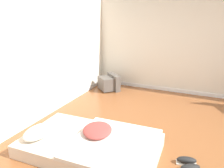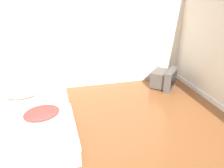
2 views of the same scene
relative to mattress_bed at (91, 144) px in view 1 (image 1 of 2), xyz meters
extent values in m
plane|color=brown|center=(0.57, -1.15, -0.13)|extent=(20.00, 20.00, 0.00)
cube|color=silver|center=(0.57, 1.45, 1.17)|extent=(7.60, 0.06, 2.60)
cube|color=white|center=(0.57, 1.41, -0.08)|extent=(7.60, 0.02, 0.09)
cube|color=silver|center=(3.20, -1.15, 1.17)|extent=(0.06, 7.53, 2.60)
cube|color=white|center=(3.16, -1.15, -0.08)|extent=(0.02, 7.53, 0.09)
cube|color=beige|center=(0.00, 0.01, -0.03)|extent=(1.23, 1.99, 0.19)
ellipsoid|color=silver|center=(-0.23, 0.76, 0.14)|extent=(0.53, 0.36, 0.14)
cube|color=silver|center=(0.02, -0.36, 0.09)|extent=(1.22, 1.17, 0.05)
ellipsoid|color=#993D38|center=(0.15, -0.03, 0.16)|extent=(0.63, 0.58, 0.11)
cube|color=#56514C|center=(2.55, 0.99, 0.06)|extent=(0.54, 0.55, 0.33)
cube|color=#56514C|center=(2.71, 0.84, 0.08)|extent=(0.48, 0.51, 0.41)
cube|color=black|center=(2.76, 0.79, 0.09)|extent=(0.31, 0.35, 0.30)
ellipsoid|color=black|center=(0.15, -1.37, -0.07)|extent=(0.22, 0.28, 0.09)
cube|color=silver|center=(0.28, -1.31, -0.12)|extent=(0.16, 0.28, 0.02)
ellipsoid|color=black|center=(0.28, -1.31, -0.07)|extent=(0.18, 0.28, 0.09)
camera|label=1|loc=(-2.38, -1.42, 1.79)|focal=35.00mm
camera|label=2|loc=(0.48, -2.96, 1.84)|focal=35.00mm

